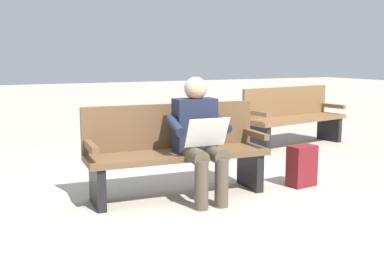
{
  "coord_description": "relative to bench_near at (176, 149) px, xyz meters",
  "views": [
    {
      "loc": [
        1.8,
        4.02,
        1.37
      ],
      "look_at": [
        -0.07,
        0.15,
        0.7
      ],
      "focal_mm": 43.1,
      "sensor_mm": 36.0,
      "label": 1
    }
  ],
  "objects": [
    {
      "name": "bench_near",
      "position": [
        0.0,
        0.0,
        0.0
      ],
      "size": [
        1.83,
        0.59,
        0.9
      ],
      "rotation": [
        0.0,
        0.0,
        -0.06
      ],
      "color": "brown",
      "rests_on": "ground"
    },
    {
      "name": "person_seated",
      "position": [
        -0.14,
        0.24,
        0.17
      ],
      "size": [
        0.59,
        0.59,
        1.18
      ],
      "rotation": [
        0.0,
        0.0,
        -0.06
      ],
      "color": "#1E2338",
      "rests_on": "ground"
    },
    {
      "name": "backpack",
      "position": [
        -1.33,
        0.29,
        -0.24
      ],
      "size": [
        0.32,
        0.25,
        0.44
      ],
      "rotation": [
        0.0,
        0.0,
        3.26
      ],
      "color": "maroon",
      "rests_on": "ground"
    },
    {
      "name": "ground_plane",
      "position": [
        0.0,
        0.07,
        -0.46
      ],
      "size": [
        40.0,
        40.0,
        0.0
      ],
      "primitive_type": "plane",
      "color": "#A89E8E"
    },
    {
      "name": "bench_far",
      "position": [
        -2.67,
        -1.58,
        0.0
      ],
      "size": [
        1.86,
        0.78,
        0.9
      ],
      "rotation": [
        0.0,
        0.0,
        0.17
      ],
      "color": "brown",
      "rests_on": "ground"
    }
  ]
}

